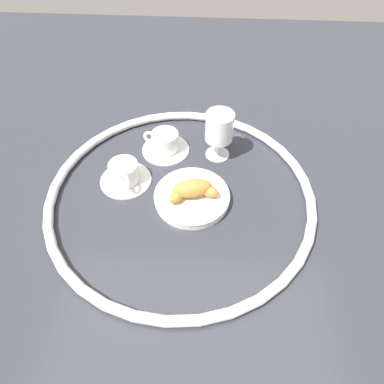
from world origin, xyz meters
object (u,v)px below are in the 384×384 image
coffee_cup_near (165,143)px  coffee_cup_far (125,174)px  juice_glass_left (219,129)px  croissant_large (192,190)px  pastry_plate (192,197)px

coffee_cup_near → coffee_cup_far: size_ratio=1.00×
coffee_cup_far → juice_glass_left: bearing=-153.7°
coffee_cup_near → juice_glass_left: bearing=176.3°
croissant_large → coffee_cup_far: (0.18, -0.06, -0.02)m
pastry_plate → coffee_cup_near: 0.20m
pastry_plate → juice_glass_left: bearing=-109.7°
pastry_plate → juice_glass_left: (-0.06, -0.17, 0.08)m
pastry_plate → croissant_large: bearing=104.8°
pastry_plate → coffee_cup_far: coffee_cup_far is taller
croissant_large → coffee_cup_far: size_ratio=0.97×
coffee_cup_near → coffee_cup_far: 0.16m
croissant_large → pastry_plate: bearing=-75.2°
coffee_cup_far → pastry_plate: bearing=163.3°
pastry_plate → juice_glass_left: 0.20m
pastry_plate → juice_glass_left: juice_glass_left is taller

